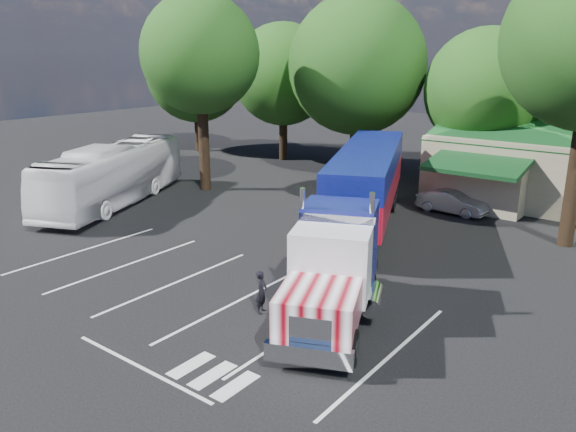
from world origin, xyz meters
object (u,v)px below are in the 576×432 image
Objects in this scene: woman at (261,292)px; tour_bus at (114,174)px; semi_truck at (361,195)px; silver_sedan at (452,202)px; bicycle at (359,232)px.

woman is 17.95m from tour_bus.
tour_bus is at bearing 164.67° from semi_truck.
silver_sedan is (0.50, 16.50, -0.14)m from woman.
silver_sedan is at bearing 69.96° from bicycle.
woman is 16.51m from silver_sedan.
semi_truck reaches higher than silver_sedan.
woman is at bearing -107.35° from semi_truck.
woman is 0.88× the size of bicycle.
semi_truck reaches higher than tour_bus.
tour_bus is at bearing 123.98° from silver_sedan.
woman is at bearing -89.35° from bicycle.
bicycle is at bearing 170.10° from silver_sedan.
silver_sedan is at bearing -20.55° from woman.
tour_bus is (-15.98, -2.24, -0.73)m from semi_truck.
semi_truck is at bearing 173.48° from silver_sedan.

